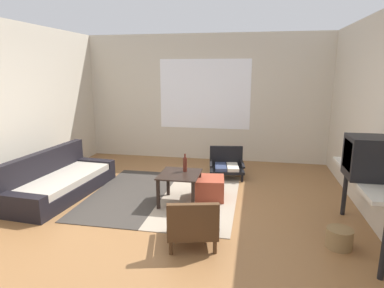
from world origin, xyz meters
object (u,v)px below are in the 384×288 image
at_px(couch, 59,182).
at_px(clay_vase, 359,157).
at_px(wicker_basket, 339,238).
at_px(console_shelf, 365,184).
at_px(crt_television, 370,158).
at_px(glass_bottle, 185,164).
at_px(armchair_striped_foreground, 192,224).
at_px(coffee_table, 180,179).
at_px(armchair_by_window, 226,164).
at_px(ottoman_orange, 209,188).

height_order(couch, clay_vase, clay_vase).
bearing_deg(couch, wicker_basket, -12.23).
height_order(console_shelf, crt_television, crt_television).
xyz_separation_m(crt_television, glass_bottle, (-2.24, 0.90, -0.45)).
bearing_deg(glass_bottle, crt_television, -21.94).
bearing_deg(armchair_striped_foreground, wicker_basket, 9.51).
xyz_separation_m(coffee_table, clay_vase, (2.30, -0.40, 0.57)).
distance_m(coffee_table, crt_television, 2.52).
relative_size(couch, console_shelf, 1.28).
bearing_deg(console_shelf, glass_bottle, 160.09).
bearing_deg(coffee_table, armchair_by_window, 67.96).
bearing_deg(console_shelf, couch, 171.07).
bearing_deg(coffee_table, couch, -179.35).
xyz_separation_m(clay_vase, wicker_basket, (-0.26, -0.50, -0.83)).
bearing_deg(console_shelf, wicker_basket, -142.46).
bearing_deg(wicker_basket, clay_vase, 62.50).
relative_size(coffee_table, armchair_by_window, 0.91).
height_order(coffee_table, wicker_basket, coffee_table).
xyz_separation_m(armchair_by_window, crt_television, (1.73, -2.19, 0.79)).
bearing_deg(coffee_table, ottoman_orange, 33.32).
bearing_deg(armchair_by_window, crt_television, -51.62).
xyz_separation_m(armchair_striped_foreground, wicker_basket, (1.63, 0.27, -0.15)).
relative_size(armchair_by_window, armchair_striped_foreground, 0.97).
bearing_deg(couch, crt_television, -10.11).
bearing_deg(glass_bottle, couch, -176.00).
bearing_deg(armchair_by_window, armchair_striped_foreground, -93.47).
bearing_deg(console_shelf, ottoman_orange, 153.27).
relative_size(crt_television, wicker_basket, 1.67).
bearing_deg(couch, clay_vase, -5.00).
distance_m(crt_television, wicker_basket, 0.96).
distance_m(coffee_table, wicker_basket, 2.24).
relative_size(ottoman_orange, wicker_basket, 1.59).
distance_m(console_shelf, clay_vase, 0.38).
height_order(coffee_table, glass_bottle, glass_bottle).
bearing_deg(armchair_by_window, ottoman_orange, -98.37).
distance_m(coffee_table, armchair_by_window, 1.52).
distance_m(coffee_table, glass_bottle, 0.24).
bearing_deg(console_shelf, crt_television, -92.01).
xyz_separation_m(coffee_table, console_shelf, (2.30, -0.69, 0.33)).
bearing_deg(console_shelf, coffee_table, 163.20).
distance_m(coffee_table, clay_vase, 2.40).
relative_size(armchair_by_window, crt_television, 1.43).
distance_m(armchair_by_window, armchair_striped_foreground, 2.57).
distance_m(armchair_striped_foreground, clay_vase, 2.15).
bearing_deg(ottoman_orange, armchair_striped_foreground, -89.53).
distance_m(console_shelf, wicker_basket, 0.68).
distance_m(console_shelf, glass_bottle, 2.39).
bearing_deg(armchair_striped_foreground, glass_bottle, 105.51).
relative_size(clay_vase, wicker_basket, 1.27).
relative_size(coffee_table, wicker_basket, 2.18).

